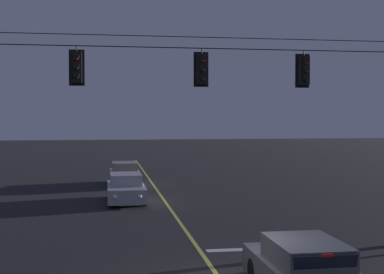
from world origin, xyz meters
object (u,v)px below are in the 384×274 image
at_px(traffic_light_left_inner, 76,67).
at_px(traffic_light_right_inner, 304,70).
at_px(car_oncoming_trailing, 125,174).
at_px(traffic_light_centre, 202,69).
at_px(car_waiting_near_lane, 305,272).
at_px(car_oncoming_lead, 126,189).

xyz_separation_m(traffic_light_left_inner, traffic_light_right_inner, (7.33, 0.00, 0.00)).
relative_size(traffic_light_right_inner, car_oncoming_trailing, 0.28).
height_order(traffic_light_right_inner, car_oncoming_trailing, traffic_light_right_inner).
relative_size(traffic_light_centre, car_waiting_near_lane, 0.28).
height_order(traffic_light_right_inner, car_waiting_near_lane, traffic_light_right_inner).
relative_size(car_oncoming_lead, car_oncoming_trailing, 1.00).
bearing_deg(car_oncoming_trailing, car_waiting_near_lane, -81.48).
bearing_deg(car_waiting_near_lane, traffic_light_right_inner, 69.83).
distance_m(traffic_light_left_inner, traffic_light_centre, 3.92).
height_order(traffic_light_left_inner, traffic_light_right_inner, same).
xyz_separation_m(traffic_light_right_inner, car_waiting_near_lane, (-1.99, -5.42, -5.07)).
xyz_separation_m(car_waiting_near_lane, car_oncoming_lead, (-3.49, 15.17, -0.00)).
xyz_separation_m(car_oncoming_lead, car_oncoming_trailing, (0.18, 6.89, 0.00)).
distance_m(traffic_light_centre, car_oncoming_trailing, 17.50).
distance_m(traffic_light_left_inner, car_waiting_near_lane, 9.14).
bearing_deg(traffic_light_left_inner, car_oncoming_lead, 79.28).
bearing_deg(car_oncoming_lead, car_waiting_near_lane, -77.05).
relative_size(traffic_light_left_inner, car_waiting_near_lane, 0.28).
bearing_deg(car_oncoming_lead, traffic_light_centre, -78.00).
bearing_deg(traffic_light_right_inner, traffic_light_left_inner, 180.00).
relative_size(traffic_light_left_inner, traffic_light_right_inner, 1.00).
bearing_deg(traffic_light_centre, car_oncoming_lead, 102.00).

